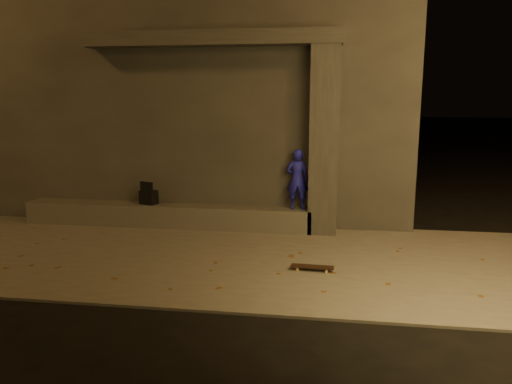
% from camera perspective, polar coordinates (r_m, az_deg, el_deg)
% --- Properties ---
extents(ground, '(120.00, 120.00, 0.00)m').
position_cam_1_polar(ground, '(6.78, -8.07, -12.69)').
color(ground, black).
rests_on(ground, ground).
extents(sidewalk, '(11.00, 4.40, 0.04)m').
position_cam_1_polar(sidewalk, '(8.58, -4.25, -7.32)').
color(sidewalk, '#615D55').
rests_on(sidewalk, ground).
extents(building, '(9.00, 5.10, 5.22)m').
position_cam_1_polar(building, '(12.75, -4.35, 10.49)').
color(building, '#363431').
rests_on(building, ground).
extents(ledge, '(6.00, 0.55, 0.45)m').
position_cam_1_polar(ledge, '(10.54, -10.15, -2.61)').
color(ledge, '#55524D').
rests_on(ledge, sidewalk).
extents(column, '(0.55, 0.55, 3.60)m').
position_cam_1_polar(column, '(9.73, 7.78, 5.75)').
color(column, '#363431').
rests_on(column, sidewalk).
extents(canopy, '(5.00, 0.70, 0.28)m').
position_cam_1_polar(canopy, '(10.07, -5.11, 17.04)').
color(canopy, '#363431').
rests_on(canopy, column).
extents(skateboarder, '(0.44, 0.29, 1.20)m').
position_cam_1_polar(skateboarder, '(9.85, 4.75, 1.47)').
color(skateboarder, '#1B1AAC').
rests_on(skateboarder, ledge).
extents(backpack, '(0.40, 0.32, 0.48)m').
position_cam_1_polar(backpack, '(10.58, -12.17, -0.47)').
color(backpack, black).
rests_on(backpack, ledge).
extents(skateboard, '(0.67, 0.20, 0.07)m').
position_cam_1_polar(skateboard, '(7.85, 6.45, -8.51)').
color(skateboard, black).
rests_on(skateboard, sidewalk).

